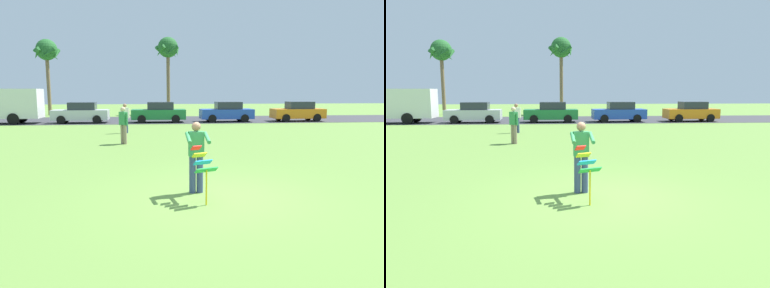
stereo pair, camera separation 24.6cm
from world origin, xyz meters
TOP-DOWN VIEW (x-y plane):
  - ground_plane at (0.00, 0.00)m, footprint 120.00×120.00m
  - road_strip at (0.00, 22.58)m, footprint 120.00×8.00m
  - person_kite_flyer at (-0.49, 0.38)m, footprint 0.55×0.66m
  - kite_held at (-0.44, -0.43)m, footprint 0.57×0.72m
  - parked_truck_white_box at (-13.09, 20.18)m, footprint 6.76×2.26m
  - parked_car_silver at (-7.18, 20.18)m, footprint 4.25×1.92m
  - parked_car_green at (-1.20, 20.18)m, footprint 4.21×1.85m
  - parked_car_blue at (4.23, 20.18)m, footprint 4.25×1.93m
  - parked_car_orange at (10.16, 20.18)m, footprint 4.24×1.92m
  - palm_tree_left_near at (-12.29, 29.98)m, footprint 2.58×2.71m
  - palm_tree_right_near at (-0.10, 30.00)m, footprint 2.58×2.71m
  - person_walker_near at (-3.25, 13.10)m, footprint 0.52×0.36m
  - person_walker_far at (-2.95, 8.73)m, footprint 0.45×0.41m

SIDE VIEW (x-z plane):
  - ground_plane at x=0.00m, z-range 0.00..0.00m
  - road_strip at x=0.00m, z-range 0.00..0.01m
  - parked_car_silver at x=-7.18m, z-range -0.03..1.57m
  - parked_car_green at x=-1.20m, z-range -0.03..1.57m
  - parked_car_blue at x=4.23m, z-range -0.03..1.57m
  - parked_car_orange at x=10.16m, z-range -0.03..1.57m
  - kite_held at x=-0.44m, z-range 0.23..1.49m
  - person_walker_near at x=-3.25m, z-range 0.07..1.80m
  - person_walker_far at x=-2.95m, z-range 0.07..1.80m
  - person_kite_flyer at x=-0.49m, z-range 0.09..1.82m
  - parked_truck_white_box at x=-13.09m, z-range 0.10..2.72m
  - palm_tree_left_near at x=-12.29m, z-range 2.46..10.07m
  - palm_tree_right_near at x=-0.10m, z-range 2.62..10.61m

